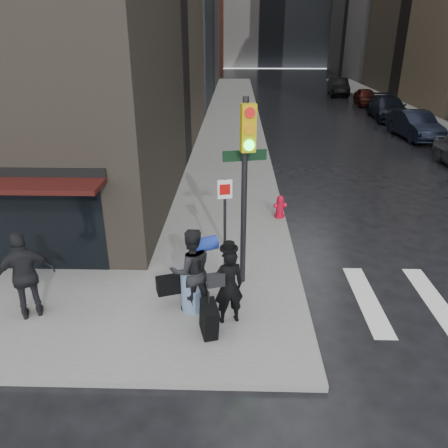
{
  "coord_description": "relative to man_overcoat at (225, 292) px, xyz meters",
  "views": [
    {
      "loc": [
        0.3,
        -7.95,
        5.93
      ],
      "look_at": [
        0.01,
        2.47,
        1.3
      ],
      "focal_mm": 35.0,
      "sensor_mm": 36.0,
      "label": 1
    }
  ],
  "objects": [
    {
      "name": "man_greycoat",
      "position": [
        -4.24,
        0.19,
        0.21
      ],
      "size": [
        1.28,
        0.98,
        2.03
      ],
      "rotation": [
        0.0,
        0.0,
        3.62
      ],
      "color": "black",
      "rests_on": "ground"
    },
    {
      "name": "traffic_light",
      "position": [
        0.39,
        1.66,
        2.11
      ],
      "size": [
        1.11,
        0.61,
        4.52
      ],
      "rotation": [
        0.0,
        0.0,
        0.23
      ],
      "color": "black",
      "rests_on": "ground"
    },
    {
      "name": "parked_car_5",
      "position": [
        10.32,
        37.78,
        -0.15
      ],
      "size": [
        2.16,
        5.06,
        1.62
      ],
      "primitive_type": "imported",
      "rotation": [
        0.0,
        0.0,
        -0.09
      ],
      "color": "black",
      "rests_on": "ground"
    },
    {
      "name": "parked_car_2",
      "position": [
        10.83,
        18.66,
        -0.16
      ],
      "size": [
        2.03,
        4.94,
        1.59
      ],
      "primitive_type": "imported",
      "rotation": [
        0.0,
        0.0,
        0.07
      ],
      "color": "black",
      "rests_on": "ground"
    },
    {
      "name": "sidewalk_right",
      "position": [
        13.4,
        27.23,
        -0.88
      ],
      "size": [
        3.0,
        50.0,
        0.15
      ],
      "primitive_type": "cube",
      "color": "slate",
      "rests_on": "ground"
    },
    {
      "name": "man_overcoat",
      "position": [
        0.0,
        0.0,
        0.0
      ],
      "size": [
        0.99,
        1.2,
        1.93
      ],
      "rotation": [
        0.0,
        0.0,
        3.43
      ],
      "color": "black",
      "rests_on": "ground"
    },
    {
      "name": "fire_hydrant",
      "position": [
        1.7,
        5.93,
        -0.46
      ],
      "size": [
        0.44,
        0.34,
        0.77
      ],
      "rotation": [
        0.0,
        0.0,
        0.18
      ],
      "color": "#B60B23",
      "rests_on": "ground"
    },
    {
      "name": "man_jeans",
      "position": [
        -0.75,
        0.56,
        0.18
      ],
      "size": [
        1.43,
        1.02,
        1.97
      ],
      "rotation": [
        0.0,
        0.0,
        3.48
      ],
      "color": "black",
      "rests_on": "ground"
    },
    {
      "name": "sidewalk_left",
      "position": [
        -0.1,
        27.23,
        -0.88
      ],
      "size": [
        4.0,
        50.0,
        0.15
      ],
      "primitive_type": "cube",
      "color": "slate",
      "rests_on": "ground"
    },
    {
      "name": "parked_car_3",
      "position": [
        11.24,
        25.04,
        -0.17
      ],
      "size": [
        2.56,
        5.58,
        1.58
      ],
      "primitive_type": "imported",
      "rotation": [
        0.0,
        0.0,
        -0.06
      ],
      "color": "black",
      "rests_on": "ground"
    },
    {
      "name": "parked_car_4",
      "position": [
        11.34,
        31.41,
        -0.27
      ],
      "size": [
        1.95,
        4.17,
        1.38
      ],
      "primitive_type": "imported",
      "rotation": [
        0.0,
        0.0,
        -0.08
      ],
      "color": "#3E120C",
      "rests_on": "ground"
    },
    {
      "name": "ground",
      "position": [
        -0.1,
        0.23,
        -0.96
      ],
      "size": [
        140.0,
        140.0,
        0.0
      ],
      "primitive_type": "plane",
      "color": "black",
      "rests_on": "ground"
    }
  ]
}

